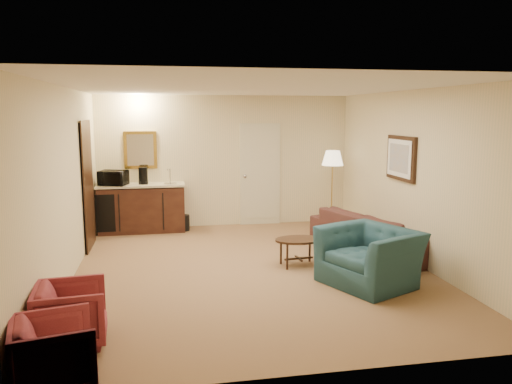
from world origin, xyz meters
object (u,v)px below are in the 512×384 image
Objects in this scene: floor_lamp at (332,190)px; coffee_maker at (143,176)px; rose_chair_near at (71,311)px; microwave at (113,176)px; wetbar_cabinet at (142,208)px; waste_bin at (183,223)px; coffee_table at (299,252)px; teal_armchair at (370,247)px; sofa at (373,226)px; rose_chair_far at (54,349)px.

floor_lamp is 3.63m from coffee_maker.
rose_chair_near is 1.36× the size of microwave.
rose_chair_near is at bearing -134.33° from floor_lamp.
wetbar_cabinet is 5.45× the size of waste_bin.
waste_bin is 0.94× the size of coffee_maker.
floor_lamp is at bearing -50.11° from rose_chair_near.
floor_lamp reaches higher than coffee_table.
coffee_maker is at bearing -12.38° from rose_chair_near.
wetbar_cabinet is 1.42× the size of teal_armchair.
floor_lamp is (-0.11, 1.70, 0.34)m from sofa.
microwave is at bearing 179.83° from waste_bin.
rose_chair_near is at bearing -105.35° from waste_bin.
teal_armchair reaches higher than coffee_table.
sofa reaches higher than rose_chair_far.
rose_chair_far is 6.52m from floor_lamp.
coffee_maker reaches higher than wetbar_cabinet.
wetbar_cabinet is at bearing 26.98° from microwave.
wetbar_cabinet is at bearing -17.93° from rose_chair_far.
rose_chair_far is at bearing -129.40° from floor_lamp.
waste_bin is (-1.60, 2.59, -0.06)m from coffee_table.
sofa is 3.43× the size of rose_chair_far.
rose_chair_far is at bearing -86.67° from teal_armchair.
coffee_maker is (-3.58, 0.49, 0.30)m from floor_lamp.
wetbar_cabinet is at bearing 172.25° from floor_lamp.
wetbar_cabinet is at bearing 174.85° from waste_bin.
teal_armchair is 1.23m from coffee_table.
coffee_maker is (-3.69, 2.19, 0.64)m from sofa.
rose_chair_far is at bearing -135.13° from coffee_table.
rose_chair_near is 3.54m from coffee_table.
wetbar_cabinet reaches higher than sofa.
floor_lamp is at bearing 145.35° from teal_armchair.
rose_chair_near is 5.92m from floor_lamp.
teal_armchair reaches higher than rose_chair_near.
floor_lamp reaches higher than rose_chair_near.
coffee_maker reaches higher than coffee_table.
coffee_table is at bearing -48.16° from wetbar_cabinet.
sofa is at bearing 130.37° from teal_armchair.
sofa is at bearing 18.57° from coffee_table.
coffee_maker is (-3.03, 3.62, 0.58)m from teal_armchair.
floor_lamp is (0.55, 3.13, 0.27)m from teal_armchair.
floor_lamp is 5.16× the size of waste_bin.
rose_chair_far is (-0.50, -5.52, -0.13)m from wetbar_cabinet.
teal_armchair is at bearing -25.38° from microwave.
coffee_maker reaches higher than rose_chair_far.
floor_lamp is 4.16m from microwave.
rose_chair_far is 2.06× the size of coffee_maker.
microwave is at bearing -172.45° from wetbar_cabinet.
rose_chair_near is at bearing -110.16° from coffee_maker.
wetbar_cabinet is 0.73× the size of sofa.
teal_armchair is 3.75m from rose_chair_near.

